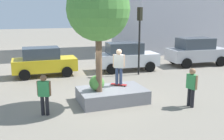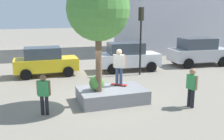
% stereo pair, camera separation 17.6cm
% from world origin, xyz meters
% --- Properties ---
extents(ground_plane, '(120.00, 120.00, 0.00)m').
position_xyz_m(ground_plane, '(0.00, 0.00, 0.00)').
color(ground_plane, gray).
extents(planter_ledge, '(3.11, 2.01, 0.62)m').
position_xyz_m(planter_ledge, '(0.28, -0.29, 0.31)').
color(planter_ledge, gray).
rests_on(planter_ledge, ground).
extents(plaza_tree, '(2.72, 2.72, 4.99)m').
position_xyz_m(plaza_tree, '(-0.41, -0.49, 4.23)').
color(plaza_tree, brown).
rests_on(plaza_tree, planter_ledge).
extents(boxwood_shrub, '(0.70, 0.70, 0.70)m').
position_xyz_m(boxwood_shrub, '(-0.46, -0.28, 0.97)').
color(boxwood_shrub, '#4C8C3D').
rests_on(boxwood_shrub, planter_ledge).
extents(skateboard, '(0.74, 0.68, 0.07)m').
position_xyz_m(skateboard, '(0.76, 0.09, 0.68)').
color(skateboard, '#A51E1E').
rests_on(skateboard, planter_ledge).
extents(skateboarder, '(0.52, 0.41, 1.73)m').
position_xyz_m(skateboarder, '(0.76, 0.09, 1.69)').
color(skateboarder, navy).
rests_on(skateboarder, skateboard).
extents(taxi_cab, '(4.12, 1.97, 1.90)m').
position_xyz_m(taxi_cab, '(-2.27, 5.99, 0.97)').
color(taxi_cab, gold).
rests_on(taxi_cab, ground).
extents(police_car, '(4.50, 2.32, 2.03)m').
position_xyz_m(police_car, '(3.49, 5.69, 1.03)').
color(police_car, white).
rests_on(police_car, ground).
extents(sedan_parked, '(4.81, 2.46, 2.18)m').
position_xyz_m(sedan_parked, '(9.49, 5.63, 1.11)').
color(sedan_parked, '#B7B7BC').
rests_on(sedan_parked, ground).
extents(traffic_light_corner, '(0.36, 0.37, 4.45)m').
position_xyz_m(traffic_light_corner, '(3.79, 4.24, 3.04)').
color(traffic_light_corner, black).
rests_on(traffic_light_corner, ground).
extents(passerby_with_bag, '(0.54, 0.35, 1.70)m').
position_xyz_m(passerby_with_bag, '(-2.86, -0.95, 0.98)').
color(passerby_with_bag, black).
rests_on(passerby_with_bag, ground).
extents(bystander_watching, '(0.30, 0.58, 1.76)m').
position_xyz_m(bystander_watching, '(3.34, -2.13, 1.02)').
color(bystander_watching, black).
rests_on(bystander_watching, ground).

